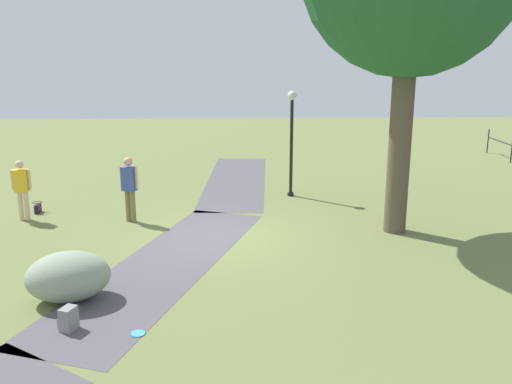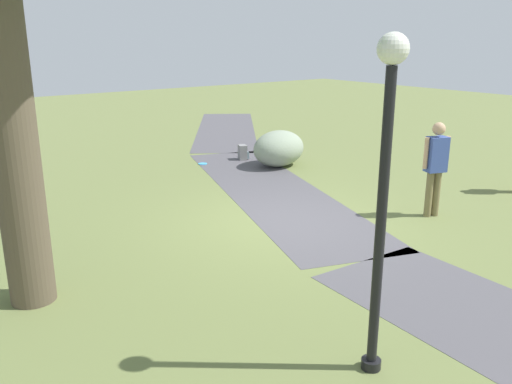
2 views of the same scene
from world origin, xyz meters
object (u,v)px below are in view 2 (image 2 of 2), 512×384
Objects in this scene: man_near_boulder at (436,162)px; backpack_by_boulder at (243,153)px; frisbee_on_grass at (203,164)px; lawn_boulder at (279,148)px; lamp_post at (384,174)px.

backpack_by_boulder is (5.94, 0.07, -0.83)m from man_near_boulder.
frisbee_on_grass is (6.13, 1.24, -1.01)m from man_near_boulder.
backpack_by_boulder is 1.71× the size of frisbee_on_grass.
backpack_by_boulder is at bearing 15.20° from lawn_boulder.
frisbee_on_grass is at bearing -20.78° from lamp_post.
man_near_boulder reaches higher than frisbee_on_grass.
frisbee_on_grass is at bearing 80.94° from backpack_by_boulder.
man_near_boulder is 6.00m from backpack_by_boulder.
backpack_by_boulder is 1.19m from frisbee_on_grass.
man_near_boulder reaches higher than backpack_by_boulder.
frisbee_on_grass is (1.33, 1.48, -0.45)m from lawn_boulder.
lamp_post is 9.49m from frisbee_on_grass.
lamp_post is 1.86× the size of man_near_boulder.
man_near_boulder is (-4.79, 0.24, 0.57)m from lawn_boulder.
lawn_boulder is at bearing -2.84° from man_near_boulder.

